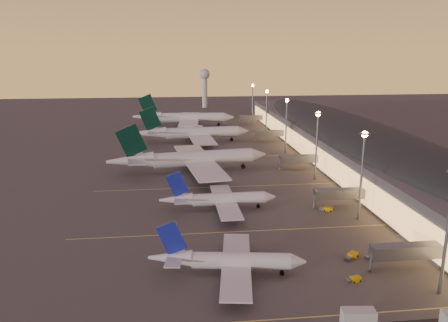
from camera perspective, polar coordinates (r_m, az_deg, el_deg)
ground at (r=123.72m, az=1.45°, el=-8.29°), size 700.00×700.00×0.00m
airliner_narrow_south at (r=96.94m, az=0.42°, el=-12.91°), size 34.41×31.01×12.29m
airliner_narrow_north at (r=133.55m, az=-0.72°, el=-5.04°), size 35.68×31.76×12.79m
airliner_wide_near at (r=174.52m, az=-4.50°, el=0.24°), size 64.47×59.28×20.64m
airliner_wide_mid at (r=231.28m, az=-4.20°, el=3.66°), size 61.76×56.41×19.76m
airliner_wide_far at (r=283.41m, az=-5.28°, el=5.66°), size 65.10×59.43×20.83m
terminal_building at (r=204.95m, az=15.98°, el=2.83°), size 56.35×255.00×17.46m
light_masts at (r=187.96m, az=9.69°, el=4.90°), size 2.20×217.20×25.90m
radar_tower at (r=374.92m, az=-2.54°, el=10.33°), size 9.00×9.00×32.50m
lane_markings at (r=161.11m, az=-0.51°, el=-2.87°), size 90.00×180.36×0.00m
baggage_tug_a at (r=99.37m, az=16.59°, el=-14.61°), size 3.49×2.05×0.98m
baggage_tug_b at (r=110.55m, az=18.92°, el=-11.71°), size 3.55×1.80×1.02m
baggage_tug_c at (r=137.26m, az=13.27°, el=-6.13°), size 4.09×3.38×1.16m
catering_truck_a at (r=84.70m, az=17.36°, el=-19.17°), size 6.60×3.12×3.58m
baggage_tug_d at (r=108.99m, az=16.34°, el=-11.84°), size 4.13×3.90×1.22m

